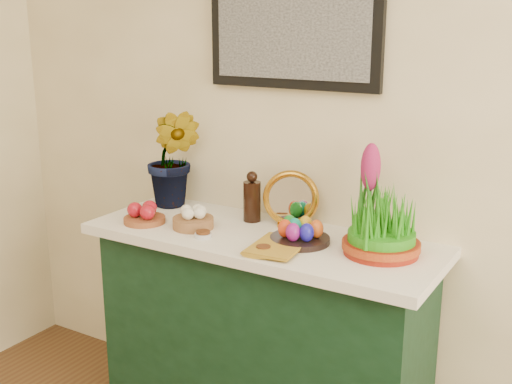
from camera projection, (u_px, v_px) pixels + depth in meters
sideboard at (262, 342)px, 2.61m from camera, size 1.30×0.45×0.85m
tablecloth at (263, 239)px, 2.49m from camera, size 1.40×0.55×0.04m
hyacinth_green at (173, 142)px, 2.78m from camera, size 0.34×0.31×0.58m
apple_bowl at (144, 214)px, 2.62m from camera, size 0.17×0.17×0.09m
garlic_basket at (193, 219)px, 2.55m from camera, size 0.21×0.21×0.09m
vinegar_cruet at (252, 199)px, 2.63m from camera, size 0.07×0.07×0.21m
mirror at (291, 199)px, 2.56m from camera, size 0.23×0.13×0.23m
book at (255, 243)px, 2.34m from camera, size 0.18×0.25×0.03m
spice_dish_left at (203, 235)px, 2.44m from camera, size 0.07×0.07×0.03m
spice_dish_right at (263, 250)px, 2.28m from camera, size 0.06×0.06×0.03m
egg_plate at (299, 233)px, 2.38m from camera, size 0.27×0.27×0.09m
hyacinth_pink at (369, 198)px, 2.36m from camera, size 0.11×0.11×0.38m
wheatgrass_sabzeh at (382, 227)px, 2.25m from camera, size 0.28×0.28×0.23m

